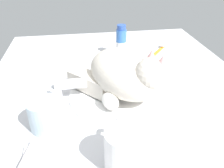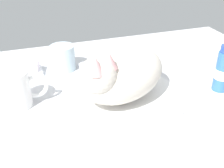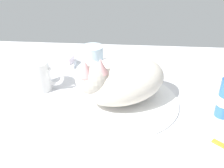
{
  "view_description": "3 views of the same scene",
  "coord_description": "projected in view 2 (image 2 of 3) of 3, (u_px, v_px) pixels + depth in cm",
  "views": [
    {
      "loc": [
        -54.56,
        11.71,
        37.7
      ],
      "look_at": [
        -1.97,
        3.7,
        5.11
      ],
      "focal_mm": 36.99,
      "sensor_mm": 36.0,
      "label": 1
    },
    {
      "loc": [
        -21.23,
        -55.45,
        38.43
      ],
      "look_at": [
        -2.21,
        1.07,
        4.06
      ],
      "focal_mm": 44.81,
      "sensor_mm": 36.0,
      "label": 2
    },
    {
      "loc": [
        2.1,
        -62.72,
        43.34
      ],
      "look_at": [
        -2.93,
        2.0,
        4.57
      ],
      "focal_mm": 43.67,
      "sensor_mm": 36.0,
      "label": 3
    }
  ],
  "objects": [
    {
      "name": "rinse_cup",
      "position": [
        63.0,
        58.0,
        0.83
      ],
      "size": [
        7.26,
        7.26,
        7.56
      ],
      "color": "silver",
      "rests_on": "ground_plane"
    },
    {
      "name": "cat",
      "position": [
        119.0,
        74.0,
        0.67
      ],
      "size": [
        28.46,
        28.41,
        14.82
      ],
      "color": "beige",
      "rests_on": "sink_basin"
    },
    {
      "name": "soap_bar",
      "position": [
        26.0,
        67.0,
        0.81
      ],
      "size": [
        8.03,
        5.57,
        2.21
      ],
      "primitive_type": "cube",
      "rotation": [
        0.0,
        0.0,
        -0.23
      ],
      "color": "silver",
      "rests_on": "soap_dish"
    },
    {
      "name": "faucet",
      "position": [
        101.0,
        60.0,
        0.84
      ],
      "size": [
        13.29,
        10.49,
        6.05
      ],
      "color": "silver",
      "rests_on": "ground_plane"
    },
    {
      "name": "soap_dish",
      "position": [
        27.0,
        72.0,
        0.82
      ],
      "size": [
        9.0,
        6.4,
        1.2
      ],
      "primitive_type": "cube",
      "color": "white",
      "rests_on": "ground_plane"
    },
    {
      "name": "toothpaste_bottle",
      "position": [
        223.0,
        70.0,
        0.72
      ],
      "size": [
        3.87,
        3.87,
        12.45
      ],
      "color": "#3870C6",
      "rests_on": "ground_plane"
    },
    {
      "name": "ground_plane",
      "position": [
        122.0,
        103.0,
        0.71
      ],
      "size": [
        110.0,
        82.5,
        3.0
      ],
      "primitive_type": "cube",
      "color": "silver"
    },
    {
      "name": "sink_basin",
      "position": [
        122.0,
        97.0,
        0.7
      ],
      "size": [
        31.34,
        31.34,
        0.98
      ],
      "primitive_type": "cylinder",
      "color": "white",
      "rests_on": "ground_plane"
    },
    {
      "name": "coffee_mug",
      "position": [
        16.0,
        89.0,
        0.66
      ],
      "size": [
        11.46,
        7.21,
        9.09
      ],
      "color": "white",
      "rests_on": "ground_plane"
    }
  ]
}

